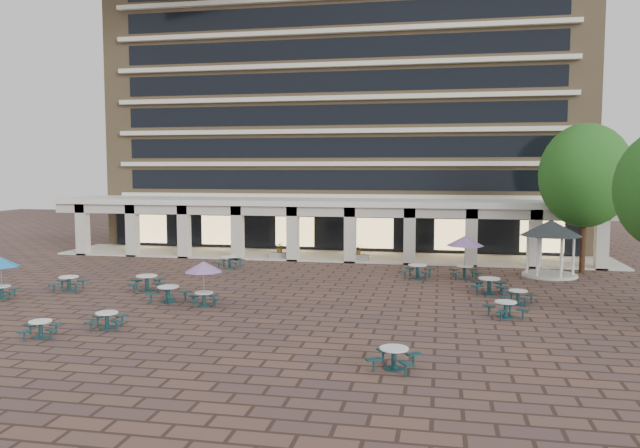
# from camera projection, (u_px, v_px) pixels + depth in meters

# --- Properties ---
(ground) EXTENTS (120.00, 120.00, 0.00)m
(ground) POSITION_uv_depth(u_px,v_px,m) (277.00, 296.00, 33.08)
(ground) COLOR brown
(ground) RESTS_ON ground
(apartment_building) EXTENTS (40.00, 15.50, 25.20)m
(apartment_building) POSITION_uv_depth(u_px,v_px,m) (348.00, 104.00, 56.85)
(apartment_building) COLOR #8E7550
(apartment_building) RESTS_ON ground
(retail_arcade) EXTENTS (42.00, 6.60, 4.40)m
(retail_arcade) POSITION_uv_depth(u_px,v_px,m) (327.00, 218.00, 47.28)
(retail_arcade) COLOR white
(retail_arcade) RESTS_ON ground
(picnic_table_0) EXTENTS (1.84, 1.84, 0.67)m
(picnic_table_0) POSITION_uv_depth(u_px,v_px,m) (40.00, 327.00, 24.90)
(picnic_table_0) COLOR #164044
(picnic_table_0) RESTS_ON ground
(picnic_table_1) EXTENTS (1.84, 1.84, 0.70)m
(picnic_table_1) POSITION_uv_depth(u_px,v_px,m) (107.00, 319.00, 26.26)
(picnic_table_1) COLOR #164044
(picnic_table_1) RESTS_ON ground
(picnic_table_2) EXTENTS (1.87, 1.87, 0.74)m
(picnic_table_2) POSITION_uv_depth(u_px,v_px,m) (394.00, 356.00, 20.95)
(picnic_table_2) COLOR #164044
(picnic_table_2) RESTS_ON ground
(picnic_table_3) EXTENTS (2.05, 2.05, 0.74)m
(picnic_table_3) POSITION_uv_depth(u_px,v_px,m) (506.00, 308.00, 28.20)
(picnic_table_3) COLOR #164044
(picnic_table_3) RESTS_ON ground
(picnic_table_4) EXTENTS (1.88, 1.88, 2.17)m
(picnic_table_4) POSITION_uv_depth(u_px,v_px,m) (0.00, 264.00, 32.13)
(picnic_table_4) COLOR #164044
(picnic_table_4) RESTS_ON ground
(picnic_table_5) EXTENTS (2.11, 2.11, 0.82)m
(picnic_table_5) POSITION_uv_depth(u_px,v_px,m) (168.00, 293.00, 31.43)
(picnic_table_5) COLOR #164044
(picnic_table_5) RESTS_ON ground
(picnic_table_6) EXTENTS (1.90, 1.90, 2.19)m
(picnic_table_6) POSITION_uv_depth(u_px,v_px,m) (204.00, 268.00, 30.47)
(picnic_table_6) COLOR #164044
(picnic_table_6) RESTS_ON ground
(picnic_table_7) EXTENTS (1.90, 1.90, 0.69)m
(picnic_table_7) POSITION_uv_depth(u_px,v_px,m) (518.00, 296.00, 31.03)
(picnic_table_7) COLOR #164044
(picnic_table_7) RESTS_ON ground
(picnic_table_8) EXTENTS (2.06, 2.06, 0.80)m
(picnic_table_8) POSITION_uv_depth(u_px,v_px,m) (69.00, 282.00, 34.37)
(picnic_table_8) COLOR #164044
(picnic_table_8) RESTS_ON ground
(picnic_table_9) EXTENTS (2.34, 2.34, 0.86)m
(picnic_table_9) POSITION_uv_depth(u_px,v_px,m) (147.00, 282.00, 34.35)
(picnic_table_9) COLOR #164044
(picnic_table_9) RESTS_ON ground
(picnic_table_10) EXTENTS (2.15, 2.15, 0.86)m
(picnic_table_10) POSITION_uv_depth(u_px,v_px,m) (418.00, 270.00, 38.20)
(picnic_table_10) COLOR #164044
(picnic_table_10) RESTS_ON ground
(picnic_table_11) EXTENTS (2.27, 2.27, 2.62)m
(picnic_table_11) POSITION_uv_depth(u_px,v_px,m) (465.00, 243.00, 37.97)
(picnic_table_11) COLOR #164044
(picnic_table_11) RESTS_ON ground
(picnic_table_12) EXTENTS (1.86, 1.86, 0.80)m
(picnic_table_12) POSITION_uv_depth(u_px,v_px,m) (230.00, 261.00, 42.21)
(picnic_table_12) COLOR #164044
(picnic_table_12) RESTS_ON ground
(picnic_table_13) EXTENTS (2.00, 2.00, 0.86)m
(picnic_table_13) POSITION_uv_depth(u_px,v_px,m) (489.00, 284.00, 33.52)
(picnic_table_13) COLOR #164044
(picnic_table_13) RESTS_ON ground
(gazebo) EXTENTS (3.75, 3.75, 3.49)m
(gazebo) POSITION_uv_depth(u_px,v_px,m) (551.00, 234.00, 38.78)
(gazebo) COLOR beige
(gazebo) RESTS_ON ground
(tree_east_c) EXTENTS (5.77, 5.77, 9.61)m
(tree_east_c) POSITION_uv_depth(u_px,v_px,m) (585.00, 176.00, 39.67)
(tree_east_c) COLOR #402719
(tree_east_c) RESTS_ON ground
(planter_left) EXTENTS (1.50, 0.71, 1.33)m
(planter_left) POSITION_uv_depth(u_px,v_px,m) (280.00, 252.00, 46.26)
(planter_left) COLOR gray
(planter_left) RESTS_ON ground
(planter_right) EXTENTS (1.50, 0.71, 1.23)m
(planter_right) POSITION_uv_depth(u_px,v_px,m) (358.00, 255.00, 45.14)
(planter_right) COLOR gray
(planter_right) RESTS_ON ground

